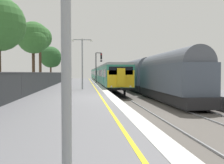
{
  "coord_description": "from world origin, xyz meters",
  "views": [
    {
      "loc": [
        -1.42,
        -16.41,
        1.63
      ],
      "look_at": [
        1.31,
        8.82,
        0.68
      ],
      "focal_mm": 40.2,
      "sensor_mm": 36.0,
      "label": 1
    }
  ],
  "objects": [
    {
      "name": "background_tree_centre",
      "position": [
        -8.25,
        36.08,
        4.66
      ],
      "size": [
        4.32,
        4.32,
        6.98
      ],
      "color": "#473323",
      "rests_on": "ground"
    },
    {
      "name": "platform_lamp_mid",
      "position": [
        -1.67,
        8.46,
        2.97
      ],
      "size": [
        2.0,
        0.2,
        4.96
      ],
      "color": "#93999E",
      "rests_on": "ground"
    },
    {
      "name": "ground",
      "position": [
        2.64,
        0.0,
        -0.61
      ],
      "size": [
        17.4,
        110.0,
        1.21
      ],
      "color": "slate"
    },
    {
      "name": "background_tree_left",
      "position": [
        -7.71,
        20.44,
        6.46
      ],
      "size": [
        3.39,
        3.39,
        8.31
      ],
      "color": "#473323",
      "rests_on": "ground"
    },
    {
      "name": "platform_back_fence",
      "position": [
        -5.45,
        0.0,
        0.87
      ],
      "size": [
        0.07,
        99.0,
        1.67
      ],
      "color": "#282B2D",
      "rests_on": "ground"
    },
    {
      "name": "background_tree_back",
      "position": [
        -6.85,
        11.2,
        5.24
      ],
      "size": [
        3.4,
        3.58,
        7.1
      ],
      "color": "#473323",
      "rests_on": "ground"
    },
    {
      "name": "freight_train_adjacent_track",
      "position": [
        6.1,
        26.15,
        1.42
      ],
      "size": [
        2.6,
        55.02,
        4.43
      ],
      "color": "#232326",
      "rests_on": "ground"
    },
    {
      "name": "signal_gantry",
      "position": [
        0.63,
        23.86,
        3.04
      ],
      "size": [
        1.1,
        0.24,
        4.86
      ],
      "color": "#47474C",
      "rests_on": "ground"
    },
    {
      "name": "commuter_train_at_platform",
      "position": [
        2.1,
        37.95,
        1.27
      ],
      "size": [
        2.83,
        60.56,
        3.81
      ],
      "color": "#2D846B",
      "rests_on": "ground"
    }
  ]
}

